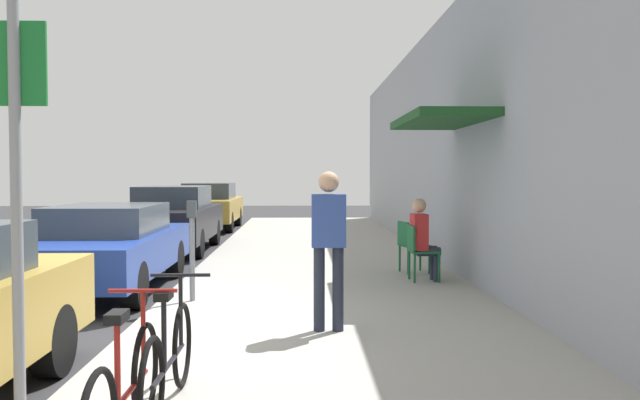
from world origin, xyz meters
TOP-DOWN VIEW (x-y plane):
  - ground_plane at (0.00, 0.00)m, footprint 60.00×60.00m
  - sidewalk_slab at (2.25, 2.00)m, footprint 4.50×32.00m
  - building_facade at (4.64, 2.01)m, footprint 1.40×32.00m
  - parked_car_1 at (-1.10, 3.02)m, footprint 1.80×4.40m
  - parked_car_2 at (-1.10, 8.24)m, footprint 1.80×4.40m
  - parked_car_3 at (-1.10, 14.32)m, footprint 1.80×4.40m
  - parking_meter at (0.45, 1.59)m, footprint 0.12×0.10m
  - street_sign at (0.40, -3.60)m, footprint 0.32×0.06m
  - bicycle_0 at (0.82, -3.14)m, footprint 0.46×1.71m
  - bicycle_1 at (0.95, -2.46)m, footprint 0.46×1.71m
  - cafe_chair_0 at (3.72, 3.10)m, footprint 0.47×0.47m
  - seated_patron_0 at (3.78, 3.10)m, footprint 0.44×0.37m
  - cafe_chair_1 at (3.72, 3.95)m, footprint 0.53×0.53m
  - pedestrian_standing at (2.18, -0.13)m, footprint 0.36×0.22m

SIDE VIEW (x-z plane):
  - ground_plane at x=0.00m, z-range 0.00..0.00m
  - sidewalk_slab at x=2.25m, z-range 0.00..0.12m
  - bicycle_0 at x=0.82m, z-range 0.03..0.93m
  - bicycle_1 at x=0.95m, z-range 0.03..0.93m
  - cafe_chair_0 at x=3.72m, z-range 0.19..1.06m
  - cafe_chair_1 at x=3.72m, z-range 0.19..1.06m
  - parked_car_1 at x=-1.10m, z-range 0.04..1.35m
  - parked_car_3 at x=-1.10m, z-range 0.02..1.51m
  - parked_car_2 at x=-1.10m, z-range 0.02..1.53m
  - seated_patron_0 at x=3.78m, z-range 0.17..1.46m
  - parking_meter at x=0.45m, z-range 0.23..1.55m
  - pedestrian_standing at x=2.18m, z-range 0.27..1.97m
  - street_sign at x=0.40m, z-range 0.34..2.94m
  - building_facade at x=4.64m, z-range 0.00..4.74m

